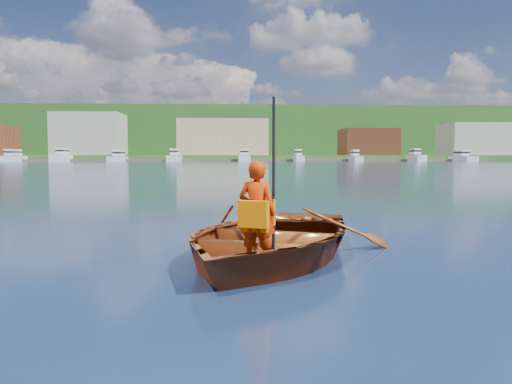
{
  "coord_description": "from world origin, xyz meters",
  "views": [
    {
      "loc": [
        -1.27,
        -6.33,
        1.33
      ],
      "look_at": [
        -0.99,
        0.16,
        0.88
      ],
      "focal_mm": 35.0,
      "sensor_mm": 36.0,
      "label": 1
    }
  ],
  "objects_px": {
    "rowboat": "(269,238)",
    "marina_yachts": "(220,157)",
    "dock": "(233,160)",
    "child_paddler": "(257,213)"
  },
  "relations": [
    {
      "from": "dock",
      "to": "child_paddler",
      "type": "bearing_deg",
      "value": -89.74
    },
    {
      "from": "dock",
      "to": "marina_yachts",
      "type": "distance_m",
      "value": 6.09
    },
    {
      "from": "rowboat",
      "to": "child_paddler",
      "type": "bearing_deg",
      "value": -102.21
    },
    {
      "from": "child_paddler",
      "to": "dock",
      "type": "relative_size",
      "value": 0.01
    },
    {
      "from": "dock",
      "to": "marina_yachts",
      "type": "xyz_separation_m",
      "value": [
        -3.78,
        -4.67,
        0.96
      ]
    },
    {
      "from": "rowboat",
      "to": "marina_yachts",
      "type": "xyz_separation_m",
      "value": [
        -4.64,
        143.17,
        1.08
      ]
    },
    {
      "from": "marina_yachts",
      "to": "rowboat",
      "type": "bearing_deg",
      "value": -88.14
    },
    {
      "from": "rowboat",
      "to": "dock",
      "type": "xyz_separation_m",
      "value": [
        -0.86,
        147.84,
        0.13
      ]
    },
    {
      "from": "child_paddler",
      "to": "marina_yachts",
      "type": "relative_size",
      "value": 0.01
    },
    {
      "from": "rowboat",
      "to": "dock",
      "type": "height_order",
      "value": "dock"
    }
  ]
}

